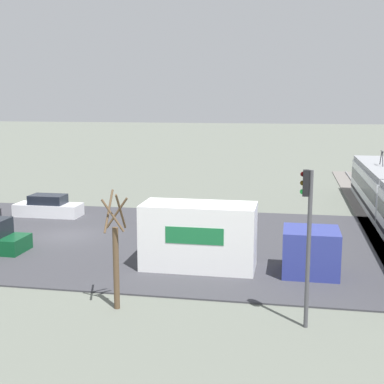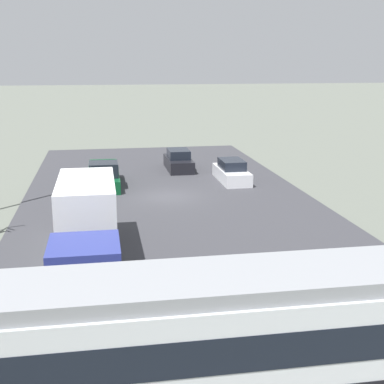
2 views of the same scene
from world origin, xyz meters
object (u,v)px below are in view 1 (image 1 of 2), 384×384
box_truck (225,240)px  street_tree (116,256)px  traffic_light_pole (307,228)px  sedan_car_1 (48,207)px

box_truck → street_tree: (5.69, -3.74, 0.62)m
traffic_light_pole → street_tree: 7.67m
sedan_car_1 → traffic_light_pole: (16.05, 17.89, 3.09)m
box_truck → sedan_car_1: 17.29m
box_truck → street_tree: bearing=-33.3°
traffic_light_pole → box_truck: bearing=-148.6°
box_truck → sedan_car_1: box_truck is taller
sedan_car_1 → street_tree: street_tree is taller
traffic_light_pole → street_tree: size_ratio=1.23×
sedan_car_1 → street_tree: size_ratio=0.99×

